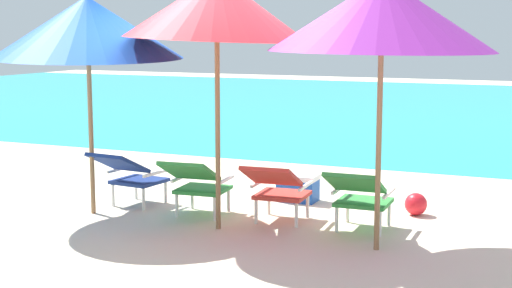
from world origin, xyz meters
TOP-DOWN VIEW (x-y plane):
  - ground_plane at (0.00, 4.00)m, footprint 40.00×40.00m
  - ocean_band at (0.00, 12.50)m, footprint 40.00×18.00m
  - lounge_chair_far_left at (-1.36, 0.06)m, footprint 0.63×0.93m
  - lounge_chair_near_left at (-0.43, -0.07)m, footprint 0.61×0.92m
  - lounge_chair_near_right at (0.47, 0.02)m, footprint 0.59×0.91m
  - lounge_chair_far_right at (1.34, 0.03)m, footprint 0.56×0.89m
  - beach_umbrella_left at (-1.58, -0.33)m, footprint 2.86×2.86m
  - beach_umbrella_center at (-0.02, -0.37)m, footprint 1.91×1.89m
  - beach_umbrella_right at (1.65, -0.45)m, footprint 2.40×2.40m
  - beach_ball at (1.71, 1.01)m, footprint 0.25×0.25m
  - cooler_box at (0.28, 1.14)m, footprint 0.48×0.33m

SIDE VIEW (x-z plane):
  - ground_plane at x=0.00m, z-range 0.00..0.00m
  - ocean_band at x=0.00m, z-range 0.00..0.01m
  - beach_ball at x=1.71m, z-range 0.00..0.25m
  - cooler_box at x=0.28m, z-range 0.00..0.32m
  - lounge_chair_far_left at x=-1.36m, z-range 0.06..0.75m
  - lounge_chair_near_left at x=-0.43m, z-range 0.06..0.75m
  - lounge_chair_near_right at x=0.47m, z-range 0.06..0.75m
  - lounge_chair_far_right at x=1.34m, z-range 0.06..0.75m
  - beach_umbrella_left at x=-1.58m, z-range 0.84..3.24m
  - beach_umbrella_right at x=1.65m, z-range 0.90..3.39m
  - beach_umbrella_center at x=-0.02m, z-range 0.94..3.52m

